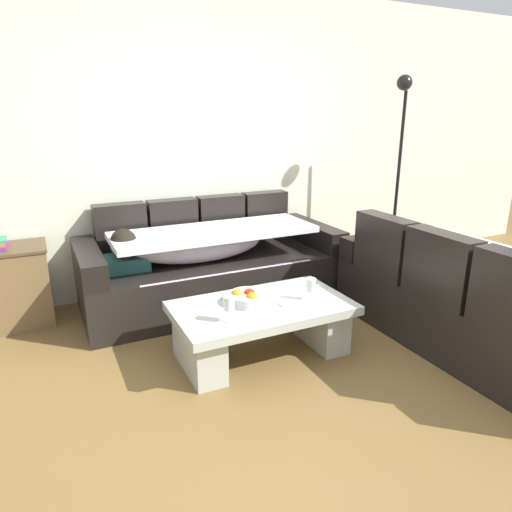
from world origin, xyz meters
The scene contains 11 objects.
ground_plane centered at (0.00, 0.00, 0.00)m, with size 14.00×14.00×0.00m, color brown.
back_wall centered at (0.00, 2.15, 1.35)m, with size 9.00×0.10×2.70m, color beige.
couch_along_wall centered at (-0.07, 1.62, 0.33)m, with size 2.22×0.92×0.88m.
couch_near_window centered at (1.35, 0.08, 0.34)m, with size 0.92×2.02×0.88m.
coffee_table centered at (-0.07, 0.58, 0.24)m, with size 1.20×0.68×0.38m.
fruit_bowl centered at (-0.15, 0.63, 0.42)m, with size 0.28×0.28×0.10m.
wine_glass_near_left centered at (-0.37, 0.42, 0.50)m, with size 0.07×0.07×0.17m.
wine_glass_near_right centered at (0.25, 0.48, 0.50)m, with size 0.07×0.07×0.17m.
open_magazine centered at (0.15, 0.59, 0.39)m, with size 0.28×0.21×0.01m, color white.
side_cabinet centered at (-1.70, 1.85, 0.32)m, with size 0.72×0.44×0.64m.
floor_lamp centered at (1.85, 1.48, 1.12)m, with size 0.33×0.31×1.95m.
Camera 1 is at (-1.34, -1.99, 1.62)m, focal length 32.13 mm.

